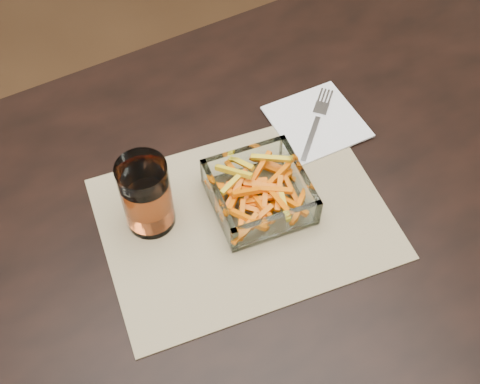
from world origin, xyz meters
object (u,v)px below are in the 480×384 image
glass_bowl (259,194)px  tumbler (147,197)px  dining_table (293,221)px  fork (317,121)px

glass_bowl → tumbler: (-0.17, 0.05, 0.04)m
tumbler → glass_bowl: bearing=-18.1°
glass_bowl → tumbler: tumbler is taller
dining_table → tumbler: 0.29m
fork → dining_table: bearing=-87.8°
tumbler → fork: bearing=7.3°
glass_bowl → dining_table: bearing=-10.4°
tumbler → fork: tumbler is taller
dining_table → tumbler: bearing=164.0°
dining_table → tumbler: (-0.23, 0.07, 0.15)m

